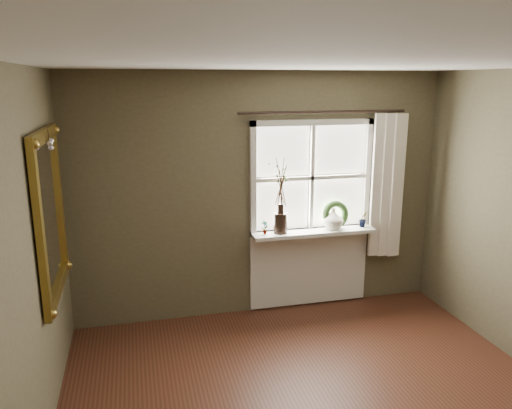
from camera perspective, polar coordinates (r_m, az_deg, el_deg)
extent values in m
plane|color=silver|center=(3.05, 11.82, 15.71)|extent=(4.50, 4.50, 0.00)
cube|color=brown|center=(5.35, 0.50, 1.06)|extent=(4.00, 0.10, 2.60)
cube|color=brown|center=(3.09, -27.17, -10.35)|extent=(0.10, 4.50, 2.60)
cube|color=silver|center=(5.54, 6.22, -2.95)|extent=(1.36, 0.06, 0.06)
cube|color=silver|center=(5.32, 6.56, 9.30)|extent=(1.36, 0.06, 0.06)
cube|color=silver|center=(5.22, -0.34, 2.74)|extent=(0.06, 0.06, 1.24)
cube|color=silver|center=(5.66, 12.58, 3.29)|extent=(0.06, 0.06, 1.24)
cube|color=silver|center=(5.40, 6.39, 3.05)|extent=(1.24, 0.05, 0.04)
cube|color=silver|center=(5.40, 6.39, 3.05)|extent=(0.04, 0.05, 1.12)
cube|color=white|center=(5.28, 3.04, 6.10)|extent=(0.59, 0.01, 0.53)
cube|color=white|center=(5.50, 9.58, 6.25)|extent=(0.59, 0.01, 0.53)
cube|color=white|center=(5.39, 2.96, -0.13)|extent=(0.59, 0.01, 0.53)
cube|color=white|center=(5.61, 9.34, 0.26)|extent=(0.59, 0.01, 0.53)
cube|color=silver|center=(5.45, 6.58, -3.15)|extent=(1.36, 0.26, 0.04)
cube|color=silver|center=(5.69, 6.07, -7.07)|extent=(1.36, 0.04, 0.88)
cylinder|color=black|center=(5.30, 2.81, -2.12)|extent=(0.15, 0.15, 0.22)
imported|color=beige|center=(5.49, 8.81, -1.62)|extent=(0.29, 0.29, 0.23)
torus|color=#2A471F|center=(5.54, 9.06, -1.46)|extent=(0.32, 0.16, 0.32)
imported|color=#2A471F|center=(5.26, 1.01, -2.61)|extent=(0.09, 0.08, 0.15)
imported|color=#2A471F|center=(5.64, 12.15, -1.61)|extent=(0.12, 0.10, 0.18)
cube|color=beige|center=(5.69, 14.64, 2.05)|extent=(0.36, 0.12, 1.59)
cylinder|color=black|center=(5.31, 7.81, 10.44)|extent=(1.84, 0.03, 0.03)
cube|color=white|center=(4.25, -22.54, -1.05)|extent=(0.02, 0.92, 1.14)
cube|color=olive|center=(4.14, -23.19, 7.23)|extent=(0.05, 1.12, 0.10)
cube|color=olive|center=(4.44, -21.67, -8.77)|extent=(0.05, 1.12, 0.10)
cube|color=olive|center=(3.76, -23.46, -2.99)|extent=(0.05, 0.10, 1.14)
cube|color=olive|center=(4.74, -21.56, 0.50)|extent=(0.05, 0.10, 1.14)
sphere|color=silver|center=(4.11, -22.49, 6.52)|extent=(0.04, 0.04, 0.04)
sphere|color=silver|center=(4.15, -22.39, 6.03)|extent=(0.04, 0.04, 0.04)
sphere|color=silver|center=(4.17, -22.39, 6.76)|extent=(0.04, 0.04, 0.04)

